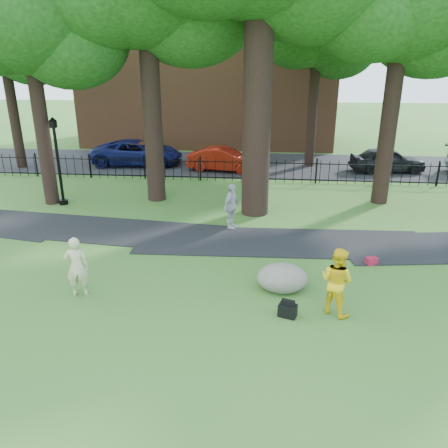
# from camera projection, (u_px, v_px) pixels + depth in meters

# --- Properties ---
(ground) EXTENTS (120.00, 120.00, 0.00)m
(ground) POSITION_uv_depth(u_px,v_px,m) (247.00, 298.00, 11.65)
(ground) COLOR #306523
(ground) RESTS_ON ground
(footpath) EXTENTS (36.07, 3.85, 0.03)m
(footpath) POSITION_uv_depth(u_px,v_px,m) (281.00, 243.00, 15.19)
(footpath) COLOR black
(footpath) RESTS_ON ground
(street) EXTENTS (80.00, 7.00, 0.02)m
(street) POSITION_uv_depth(u_px,v_px,m) (259.00, 165.00, 26.56)
(street) COLOR black
(street) RESTS_ON ground
(iron_fence) EXTENTS (44.00, 0.04, 1.20)m
(iron_fence) POSITION_uv_depth(u_px,v_px,m) (258.00, 171.00, 22.62)
(iron_fence) COLOR black
(iron_fence) RESTS_ON ground
(brick_building) EXTENTS (18.00, 8.00, 12.00)m
(brick_building) POSITION_uv_depth(u_px,v_px,m) (209.00, 60.00, 32.27)
(brick_building) COLOR brown
(brick_building) RESTS_ON ground
(woman) EXTENTS (0.70, 0.55, 1.67)m
(woman) POSITION_uv_depth(u_px,v_px,m) (77.00, 267.00, 11.52)
(woman) COLOR beige
(woman) RESTS_ON ground
(man) EXTENTS (1.08, 1.05, 1.75)m
(man) POSITION_uv_depth(u_px,v_px,m) (337.00, 281.00, 10.69)
(man) COLOR yellow
(man) RESTS_ON ground
(pedestrian) EXTENTS (0.80, 1.10, 1.73)m
(pedestrian) POSITION_uv_depth(u_px,v_px,m) (231.00, 207.00, 16.17)
(pedestrian) COLOR #B1B2B6
(pedestrian) RESTS_ON ground
(boulder) EXTENTS (1.54, 1.26, 0.81)m
(boulder) POSITION_uv_depth(u_px,v_px,m) (282.00, 276.00, 11.95)
(boulder) COLOR #676056
(boulder) RESTS_ON ground
(lamppost) EXTENTS (0.37, 0.37, 3.78)m
(lamppost) POSITION_uv_depth(u_px,v_px,m) (58.00, 163.00, 18.61)
(lamppost) COLOR black
(lamppost) RESTS_ON ground
(backpack) EXTENTS (0.50, 0.40, 0.33)m
(backpack) POSITION_uv_depth(u_px,v_px,m) (288.00, 310.00, 10.75)
(backpack) COLOR black
(backpack) RESTS_ON ground
(red_bag) EXTENTS (0.40, 0.32, 0.24)m
(red_bag) POSITION_uv_depth(u_px,v_px,m) (372.00, 261.00, 13.51)
(red_bag) COLOR maroon
(red_bag) RESTS_ON ground
(red_sedan) EXTENTS (4.24, 2.03, 1.34)m
(red_sedan) POSITION_uv_depth(u_px,v_px,m) (224.00, 159.00, 24.87)
(red_sedan) COLOR maroon
(red_sedan) RESTS_ON ground
(navy_van) EXTENTS (5.55, 2.86, 1.50)m
(navy_van) POSITION_uv_depth(u_px,v_px,m) (137.00, 153.00, 26.29)
(navy_van) COLOR #0D1345
(navy_van) RESTS_ON ground
(grey_car) EXTENTS (4.29, 2.19, 1.40)m
(grey_car) POSITION_uv_depth(u_px,v_px,m) (387.00, 160.00, 24.64)
(grey_car) COLOR black
(grey_car) RESTS_ON ground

